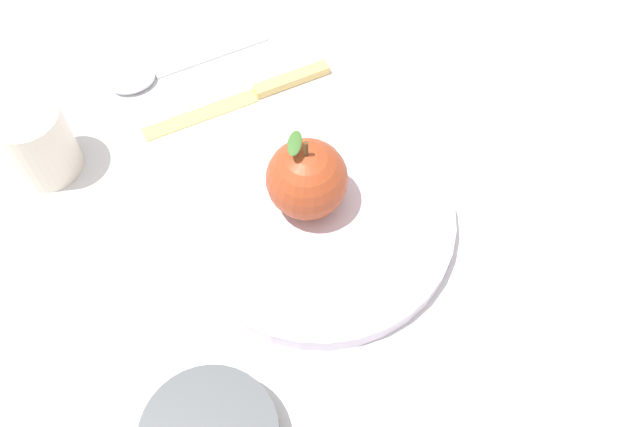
% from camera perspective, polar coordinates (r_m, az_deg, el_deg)
% --- Properties ---
extents(ground_plane, '(2.40, 2.40, 0.00)m').
position_cam_1_polar(ground_plane, '(0.68, -2.42, 0.59)').
color(ground_plane, silver).
extents(dinner_plate, '(0.25, 0.25, 0.02)m').
position_cam_1_polar(dinner_plate, '(0.66, 0.00, -0.40)').
color(dinner_plate, silver).
rests_on(dinner_plate, ground_plane).
extents(apple, '(0.07, 0.07, 0.09)m').
position_cam_1_polar(apple, '(0.63, -1.12, 2.57)').
color(apple, '#9E3D1E').
rests_on(apple, dinner_plate).
extents(cup, '(0.07, 0.07, 0.08)m').
position_cam_1_polar(cup, '(0.72, -21.66, 5.54)').
color(cup, silver).
rests_on(cup, ground_plane).
extents(knife, '(0.16, 0.16, 0.01)m').
position_cam_1_polar(knife, '(0.76, -5.15, 9.50)').
color(knife, '#D8B766').
rests_on(knife, ground_plane).
extents(spoon, '(0.14, 0.14, 0.01)m').
position_cam_1_polar(spoon, '(0.80, -13.21, 10.69)').
color(spoon, silver).
rests_on(spoon, ground_plane).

